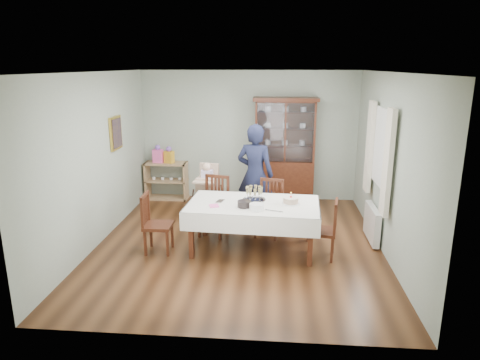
# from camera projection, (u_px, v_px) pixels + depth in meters

# --- Properties ---
(floor) EXTENTS (5.00, 5.00, 0.00)m
(floor) POSITION_uv_depth(u_px,v_px,m) (239.00, 243.00, 6.93)
(floor) COLOR #593319
(floor) RESTS_ON ground
(room_shell) EXTENTS (5.00, 5.00, 5.00)m
(room_shell) POSITION_uv_depth(u_px,v_px,m) (241.00, 134.00, 7.00)
(room_shell) COLOR #9EAA99
(room_shell) RESTS_ON floor
(dining_table) EXTENTS (2.06, 1.27, 0.76)m
(dining_table) POSITION_uv_depth(u_px,v_px,m) (253.00, 226.00, 6.61)
(dining_table) COLOR #4B2412
(dining_table) RESTS_ON floor
(china_cabinet) EXTENTS (1.30, 0.48, 2.18)m
(china_cabinet) POSITION_uv_depth(u_px,v_px,m) (285.00, 150.00, 8.75)
(china_cabinet) COLOR #4B2412
(china_cabinet) RESTS_ON floor
(sideboard) EXTENTS (0.90, 0.38, 0.80)m
(sideboard) POSITION_uv_depth(u_px,v_px,m) (167.00, 181.00, 9.16)
(sideboard) COLOR tan
(sideboard) RESTS_ON floor
(picture_frame) EXTENTS (0.04, 0.48, 0.58)m
(picture_frame) POSITION_uv_depth(u_px,v_px,m) (116.00, 133.00, 7.45)
(picture_frame) COLOR gold
(picture_frame) RESTS_ON room_shell
(window) EXTENTS (0.04, 1.02, 1.22)m
(window) POSITION_uv_depth(u_px,v_px,m) (382.00, 148.00, 6.63)
(window) COLOR white
(window) RESTS_ON room_shell
(curtain_left) EXTENTS (0.07, 0.30, 1.55)m
(curtain_left) POSITION_uv_depth(u_px,v_px,m) (388.00, 163.00, 6.07)
(curtain_left) COLOR silver
(curtain_left) RESTS_ON room_shell
(curtain_right) EXTENTS (0.07, 0.30, 1.55)m
(curtain_right) POSITION_uv_depth(u_px,v_px,m) (370.00, 147.00, 7.26)
(curtain_right) COLOR silver
(curtain_right) RESTS_ON room_shell
(radiator) EXTENTS (0.10, 0.80, 0.55)m
(radiator) POSITION_uv_depth(u_px,v_px,m) (372.00, 223.00, 6.97)
(radiator) COLOR white
(radiator) RESTS_ON floor
(chair_far_left) EXTENTS (0.54, 0.54, 0.99)m
(chair_far_left) POSITION_uv_depth(u_px,v_px,m) (214.00, 218.00, 7.24)
(chair_far_left) COLOR #4B2412
(chair_far_left) RESTS_ON floor
(chair_far_right) EXTENTS (0.52, 0.52, 0.95)m
(chair_far_right) POSITION_uv_depth(u_px,v_px,m) (269.00, 219.00, 7.20)
(chair_far_right) COLOR #4B2412
(chair_far_right) RESTS_ON floor
(chair_end_left) EXTENTS (0.42, 0.42, 0.92)m
(chair_end_left) POSITION_uv_depth(u_px,v_px,m) (158.00, 235.00, 6.57)
(chair_end_left) COLOR #4B2412
(chair_end_left) RESTS_ON floor
(chair_end_right) EXTENTS (0.46, 0.46, 0.90)m
(chair_end_right) POSITION_uv_depth(u_px,v_px,m) (323.00, 241.00, 6.37)
(chair_end_right) COLOR #4B2412
(chair_end_right) RESTS_ON floor
(woman) EXTENTS (0.75, 0.59, 1.82)m
(woman) POSITION_uv_depth(u_px,v_px,m) (255.00, 175.00, 7.62)
(woman) COLOR black
(woman) RESTS_ON floor
(high_chair) EXTENTS (0.56, 0.56, 1.09)m
(high_chair) POSITION_uv_depth(u_px,v_px,m) (208.00, 198.00, 7.87)
(high_chair) COLOR black
(high_chair) RESTS_ON floor
(champagne_tray) EXTENTS (0.36, 0.36, 0.22)m
(champagne_tray) POSITION_uv_depth(u_px,v_px,m) (254.00, 196.00, 6.63)
(champagne_tray) COLOR silver
(champagne_tray) RESTS_ON dining_table
(birthday_cake) EXTENTS (0.27, 0.27, 0.18)m
(birthday_cake) POSITION_uv_depth(u_px,v_px,m) (291.00, 201.00, 6.48)
(birthday_cake) COLOR white
(birthday_cake) RESTS_ON dining_table
(plate_stack_dark) EXTENTS (0.22, 0.22, 0.10)m
(plate_stack_dark) POSITION_uv_depth(u_px,v_px,m) (244.00, 204.00, 6.33)
(plate_stack_dark) COLOR black
(plate_stack_dark) RESTS_ON dining_table
(plate_stack_white) EXTENTS (0.24, 0.24, 0.09)m
(plate_stack_white) POSITION_uv_depth(u_px,v_px,m) (257.00, 207.00, 6.21)
(plate_stack_white) COLOR white
(plate_stack_white) RESTS_ON dining_table
(napkin_stack) EXTENTS (0.17, 0.17, 0.02)m
(napkin_stack) POSITION_uv_depth(u_px,v_px,m) (214.00, 206.00, 6.37)
(napkin_stack) COLOR #FF5DAE
(napkin_stack) RESTS_ON dining_table
(cutlery) EXTENTS (0.16, 0.20, 0.01)m
(cutlery) POSITION_uv_depth(u_px,v_px,m) (218.00, 201.00, 6.60)
(cutlery) COLOR silver
(cutlery) RESTS_ON dining_table
(cake_knife) EXTENTS (0.26, 0.11, 0.01)m
(cake_knife) POSITION_uv_depth(u_px,v_px,m) (274.00, 211.00, 6.16)
(cake_knife) COLOR silver
(cake_knife) RESTS_ON dining_table
(gift_bag_pink) EXTENTS (0.22, 0.16, 0.38)m
(gift_bag_pink) POSITION_uv_depth(u_px,v_px,m) (158.00, 155.00, 9.01)
(gift_bag_pink) COLOR #FF5DAE
(gift_bag_pink) RESTS_ON sideboard
(gift_bag_orange) EXTENTS (0.22, 0.19, 0.35)m
(gift_bag_orange) POSITION_uv_depth(u_px,v_px,m) (169.00, 155.00, 8.99)
(gift_bag_orange) COLOR gold
(gift_bag_orange) RESTS_ON sideboard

